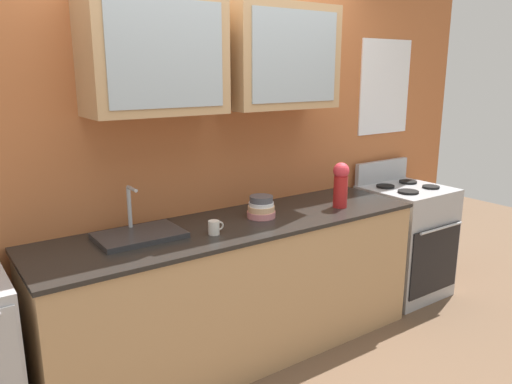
# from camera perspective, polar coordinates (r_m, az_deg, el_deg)

# --- Properties ---
(ground_plane) EXTENTS (10.00, 10.00, 0.00)m
(ground_plane) POSITION_cam_1_polar(r_m,az_deg,el_deg) (3.48, -1.98, -17.87)
(ground_plane) COLOR brown
(back_wall_unit) EXTENTS (4.98, 0.45, 2.68)m
(back_wall_unit) POSITION_cam_1_polar(r_m,az_deg,el_deg) (3.27, -5.38, 7.34)
(back_wall_unit) COLOR #B76638
(back_wall_unit) RESTS_ON ground_plane
(counter) EXTENTS (2.53, 0.68, 0.90)m
(counter) POSITION_cam_1_polar(r_m,az_deg,el_deg) (3.26, -2.04, -11.10)
(counter) COLOR tan
(counter) RESTS_ON ground_plane
(stove_range) EXTENTS (0.63, 0.65, 1.08)m
(stove_range) POSITION_cam_1_polar(r_m,az_deg,el_deg) (4.30, 16.63, -5.28)
(stove_range) COLOR #ADAFB5
(stove_range) RESTS_ON ground_plane
(sink_faucet) EXTENTS (0.48, 0.32, 0.28)m
(sink_faucet) POSITION_cam_1_polar(r_m,az_deg,el_deg) (2.90, -13.27, -4.71)
(sink_faucet) COLOR #2D2D30
(sink_faucet) RESTS_ON counter
(bowl_stack) EXTENTS (0.18, 0.18, 0.14)m
(bowl_stack) POSITION_cam_1_polar(r_m,az_deg,el_deg) (3.19, 0.61, -1.79)
(bowl_stack) COLOR #D87F84
(bowl_stack) RESTS_ON counter
(vase) EXTENTS (0.11, 0.11, 0.31)m
(vase) POSITION_cam_1_polar(r_m,az_deg,el_deg) (3.45, 9.70, 0.98)
(vase) COLOR #B21E1E
(vase) RESTS_ON counter
(cup_near_sink) EXTENTS (0.10, 0.07, 0.08)m
(cup_near_sink) POSITION_cam_1_polar(r_m,az_deg,el_deg) (2.88, -4.81, -4.08)
(cup_near_sink) COLOR silver
(cup_near_sink) RESTS_ON counter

